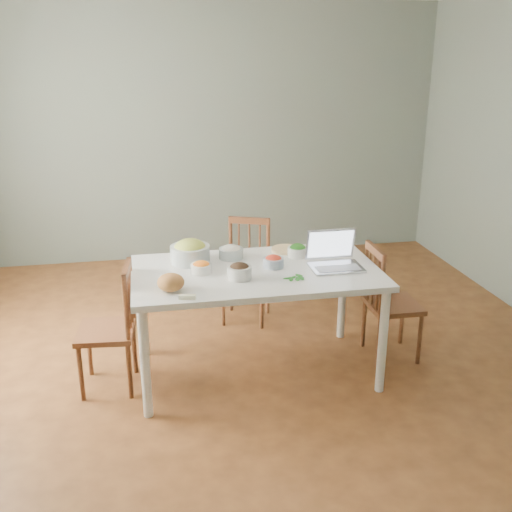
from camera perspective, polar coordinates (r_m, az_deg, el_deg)
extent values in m
cube|color=#502B15|center=(4.54, -0.39, -10.00)|extent=(5.00, 5.00, 0.00)
cube|color=slate|center=(6.49, -4.57, 11.53)|extent=(5.00, 0.00, 2.70)
cube|color=slate|center=(1.80, 14.63, -10.51)|extent=(5.00, 0.00, 2.70)
ellipsoid|color=#A76D3B|center=(3.74, -8.17, -2.52)|extent=(0.22, 0.22, 0.11)
cube|color=#F2EAC2|center=(3.63, -6.61, -3.91)|extent=(0.11, 0.05, 0.03)
cylinder|color=tan|center=(4.46, 2.88, 0.63)|extent=(0.29, 0.29, 0.02)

